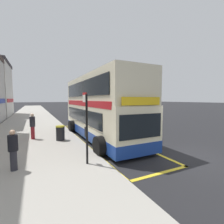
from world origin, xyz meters
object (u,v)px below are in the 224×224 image
(pedestrian_further_back, at_px, (13,149))
(bus_stop_sign, at_px, (86,123))
(parked_car_silver_ahead, at_px, (90,110))
(parked_car_teal_behind, at_px, (87,108))
(pedestrian_waiting_near_sign, at_px, (32,125))
(litter_bin, at_px, (60,133))
(parked_car_silver_kerbside, at_px, (110,111))
(double_decker_bus, at_px, (99,109))

(pedestrian_further_back, bearing_deg, bus_stop_sign, -11.66)
(parked_car_silver_ahead, height_order, parked_car_teal_behind, same)
(bus_stop_sign, distance_m, parked_car_silver_ahead, 23.05)
(pedestrian_waiting_near_sign, bearing_deg, parked_car_silver_ahead, 59.92)
(bus_stop_sign, height_order, parked_car_teal_behind, bus_stop_sign)
(parked_car_silver_ahead, relative_size, litter_bin, 4.41)
(parked_car_silver_kerbside, bearing_deg, double_decker_bus, -120.62)
(parked_car_teal_behind, height_order, pedestrian_waiting_near_sign, pedestrian_waiting_near_sign)
(double_decker_bus, bearing_deg, parked_car_teal_behind, 74.72)
(pedestrian_waiting_near_sign, bearing_deg, parked_car_teal_behind, 65.39)
(parked_car_silver_ahead, relative_size, parked_car_teal_behind, 1.00)
(bus_stop_sign, bearing_deg, double_decker_bus, 62.19)
(bus_stop_sign, xyz_separation_m, parked_car_silver_ahead, (7.42, 21.80, -1.04))
(bus_stop_sign, relative_size, pedestrian_waiting_near_sign, 1.70)
(double_decker_bus, relative_size, pedestrian_further_back, 6.55)
(bus_stop_sign, xyz_separation_m, pedestrian_waiting_near_sign, (-2.03, 5.50, -0.76))
(bus_stop_sign, relative_size, litter_bin, 3.09)
(parked_car_teal_behind, height_order, pedestrian_further_back, pedestrian_further_back)
(double_decker_bus, relative_size, bus_stop_sign, 3.42)
(pedestrian_waiting_near_sign, bearing_deg, litter_bin, -35.47)
(bus_stop_sign, height_order, pedestrian_further_back, bus_stop_sign)
(parked_car_silver_ahead, distance_m, parked_car_silver_kerbside, 4.39)
(parked_car_teal_behind, distance_m, pedestrian_further_back, 32.54)
(bus_stop_sign, relative_size, pedestrian_further_back, 1.91)
(double_decker_bus, relative_size, parked_car_silver_ahead, 2.40)
(double_decker_bus, xyz_separation_m, parked_car_silver_kerbside, (7.38, 13.61, -1.26))
(parked_car_silver_kerbside, bearing_deg, parked_car_silver_ahead, 119.62)
(parked_car_silver_ahead, relative_size, pedestrian_further_back, 2.73)
(bus_stop_sign, height_order, parked_car_silver_kerbside, bus_stop_sign)
(parked_car_silver_kerbside, relative_size, pedestrian_further_back, 2.73)
(parked_car_silver_kerbside, distance_m, parked_car_teal_behind, 12.66)
(bus_stop_sign, relative_size, parked_car_silver_ahead, 0.70)
(parked_car_teal_behind, bearing_deg, bus_stop_sign, -106.00)
(double_decker_bus, distance_m, parked_car_teal_behind, 27.26)
(parked_car_silver_kerbside, bearing_deg, pedestrian_further_back, -127.41)
(pedestrian_waiting_near_sign, bearing_deg, bus_stop_sign, -69.76)
(bus_stop_sign, bearing_deg, pedestrian_waiting_near_sign, 110.24)
(parked_car_silver_kerbside, xyz_separation_m, parked_car_teal_behind, (-0.20, 12.65, 0.00))
(litter_bin, bearing_deg, pedestrian_further_back, -120.42)
(bus_stop_sign, distance_m, pedestrian_waiting_near_sign, 5.91)
(parked_car_silver_kerbside, distance_m, pedestrian_further_back, 21.46)
(double_decker_bus, height_order, parked_car_teal_behind, double_decker_bus)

